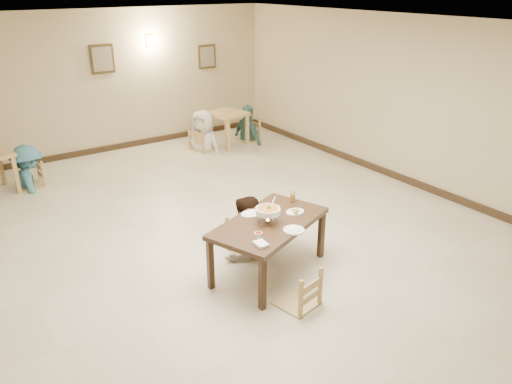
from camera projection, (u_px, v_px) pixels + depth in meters
floor at (224, 238)px, 7.39m from camera, size 10.00×10.00×0.00m
ceiling at (218, 26)px, 6.21m from camera, size 10.00×10.00×0.00m
wall_back at (100, 83)px, 10.58m from camera, size 10.00×0.00×10.00m
wall_right at (414, 103)px, 8.89m from camera, size 0.00×10.00×10.00m
baseboard_back at (108, 148)px, 11.13m from camera, size 8.00×0.06×0.12m
baseboard_right at (403, 178)px, 9.44m from camera, size 0.06×10.00×0.12m
picture_b at (102, 59)px, 10.41m from camera, size 0.50×0.04×0.60m
picture_c at (207, 57)px, 11.77m from camera, size 0.45×0.04×0.55m
wall_sconce at (150, 41)px, 10.86m from camera, size 0.16×0.05×0.22m
main_table at (269, 227)px, 6.30m from camera, size 1.78×1.39×0.73m
chair_far at (245, 221)px, 6.91m from camera, size 0.42×0.42×0.90m
chair_near at (298, 270)px, 5.72m from camera, size 0.44×0.44×0.93m
main_diner at (245, 198)px, 6.70m from camera, size 0.97×0.86×1.65m
curry_warmer at (268, 211)px, 6.16m from camera, size 0.35×0.31×0.28m
rice_plate_far at (251, 214)px, 6.44m from camera, size 0.28×0.28×0.06m
rice_plate_near at (294, 230)px, 6.02m from camera, size 0.26×0.26×0.06m
fried_plate at (295, 212)px, 6.48m from camera, size 0.25×0.25×0.06m
chili_dish at (258, 233)px, 5.95m from camera, size 0.10×0.10×0.02m
napkin_cutlery at (261, 244)px, 5.70m from camera, size 0.17×0.26×0.03m
drink_glass at (293, 197)px, 6.79m from camera, size 0.07×0.07×0.14m
bg_table_right at (227, 119)px, 11.30m from camera, size 0.94×0.94×0.77m
bg_chair_lr at (27, 163)px, 9.04m from camera, size 0.45×0.45×0.95m
bg_chair_rl at (203, 126)px, 11.06m from camera, size 0.51×0.51×1.10m
bg_chair_rr at (248, 120)px, 11.69m from camera, size 0.47×0.47×0.99m
bg_diner_b at (24, 145)px, 8.91m from camera, size 0.67×1.07×1.59m
bg_diner_c at (203, 110)px, 10.92m from camera, size 0.87×1.02×1.78m
bg_diner_d at (248, 105)px, 11.55m from camera, size 0.45×1.01×1.70m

